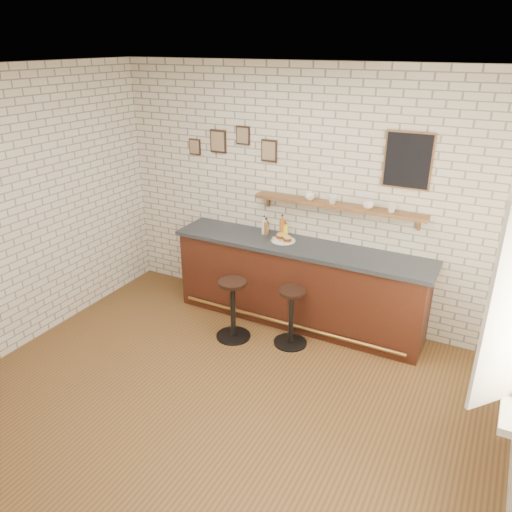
# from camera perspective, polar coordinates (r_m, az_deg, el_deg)

# --- Properties ---
(ground) EXTENTS (5.00, 5.00, 0.00)m
(ground) POSITION_cam_1_polar(r_m,az_deg,el_deg) (5.03, -3.80, -16.02)
(ground) COLOR brown
(ground) RESTS_ON ground
(bar_counter) EXTENTS (3.10, 0.65, 1.01)m
(bar_counter) POSITION_cam_1_polar(r_m,az_deg,el_deg) (6.02, 4.86, -3.17)
(bar_counter) COLOR #411B11
(bar_counter) RESTS_ON ground
(sandwich_plate) EXTENTS (0.28, 0.28, 0.01)m
(sandwich_plate) POSITION_cam_1_polar(r_m,az_deg,el_deg) (5.91, 3.14, 1.79)
(sandwich_plate) COLOR white
(sandwich_plate) RESTS_ON bar_counter
(ciabatta_sandwich) EXTENTS (0.24, 0.18, 0.07)m
(ciabatta_sandwich) POSITION_cam_1_polar(r_m,az_deg,el_deg) (5.89, 3.24, 2.16)
(ciabatta_sandwich) COLOR tan
(ciabatta_sandwich) RESTS_ON sandwich_plate
(potato_chips) EXTENTS (0.25, 0.19, 0.00)m
(potato_chips) POSITION_cam_1_polar(r_m,az_deg,el_deg) (5.91, 2.93, 1.88)
(potato_chips) COLOR gold
(potato_chips) RESTS_ON sandwich_plate
(bitters_bottle_brown) EXTENTS (0.06, 0.06, 0.21)m
(bitters_bottle_brown) POSITION_cam_1_polar(r_m,az_deg,el_deg) (6.08, 1.16, 3.25)
(bitters_bottle_brown) COLOR brown
(bitters_bottle_brown) RESTS_ON bar_counter
(bitters_bottle_white) EXTENTS (0.06, 0.06, 0.23)m
(bitters_bottle_white) POSITION_cam_1_polar(r_m,az_deg,el_deg) (6.09, 0.93, 3.38)
(bitters_bottle_white) COLOR silver
(bitters_bottle_white) RESTS_ON bar_counter
(bitters_bottle_amber) EXTENTS (0.07, 0.07, 0.28)m
(bitters_bottle_amber) POSITION_cam_1_polar(r_m,az_deg,el_deg) (5.98, 3.01, 3.20)
(bitters_bottle_amber) COLOR #9F5119
(bitters_bottle_amber) RESTS_ON bar_counter
(condiment_bottle_yellow) EXTENTS (0.06, 0.06, 0.19)m
(condiment_bottle_yellow) POSITION_cam_1_polar(r_m,az_deg,el_deg) (5.98, 3.40, 2.81)
(condiment_bottle_yellow) COLOR yellow
(condiment_bottle_yellow) RESTS_ON bar_counter
(bar_stool_left) EXTENTS (0.40, 0.40, 0.72)m
(bar_stool_left) POSITION_cam_1_polar(r_m,az_deg,el_deg) (5.73, -2.66, -5.91)
(bar_stool_left) COLOR black
(bar_stool_left) RESTS_ON ground
(bar_stool_right) EXTENTS (0.39, 0.39, 0.69)m
(bar_stool_right) POSITION_cam_1_polar(r_m,az_deg,el_deg) (5.63, 4.04, -6.77)
(bar_stool_right) COLOR black
(bar_stool_right) RESTS_ON ground
(wall_shelf) EXTENTS (2.00, 0.18, 0.18)m
(wall_shelf) POSITION_cam_1_polar(r_m,az_deg,el_deg) (5.71, 9.27, 5.67)
(wall_shelf) COLOR brown
(wall_shelf) RESTS_ON ground
(shelf_cup_a) EXTENTS (0.15, 0.15, 0.10)m
(shelf_cup_a) POSITION_cam_1_polar(r_m,az_deg,el_deg) (5.80, 6.15, 6.83)
(shelf_cup_a) COLOR white
(shelf_cup_a) RESTS_ON wall_shelf
(shelf_cup_b) EXTENTS (0.14, 0.14, 0.10)m
(shelf_cup_b) POSITION_cam_1_polar(r_m,az_deg,el_deg) (5.71, 8.74, 6.42)
(shelf_cup_b) COLOR white
(shelf_cup_b) RESTS_ON wall_shelf
(shelf_cup_c) EXTENTS (0.13, 0.13, 0.10)m
(shelf_cup_c) POSITION_cam_1_polar(r_m,az_deg,el_deg) (5.60, 12.71, 5.77)
(shelf_cup_c) COLOR white
(shelf_cup_c) RESTS_ON wall_shelf
(shelf_cup_d) EXTENTS (0.14, 0.14, 0.10)m
(shelf_cup_d) POSITION_cam_1_polar(r_m,az_deg,el_deg) (5.54, 15.25, 5.34)
(shelf_cup_d) COLOR white
(shelf_cup_d) RESTS_ON wall_shelf
(back_wall_decor) EXTENTS (2.96, 0.02, 0.56)m
(back_wall_decor) POSITION_cam_1_polar(r_m,az_deg,el_deg) (5.70, 8.23, 11.59)
(back_wall_decor) COLOR black
(back_wall_decor) RESTS_ON ground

